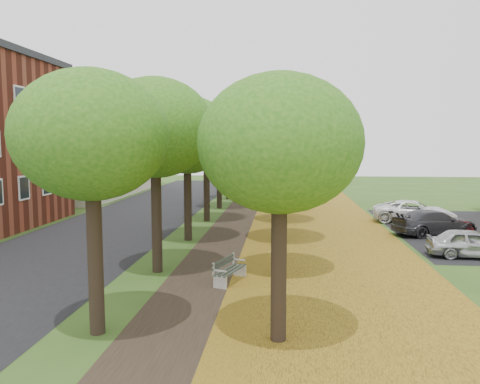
% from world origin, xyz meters
% --- Properties ---
extents(ground, '(120.00, 120.00, 0.00)m').
position_xyz_m(ground, '(0.00, 0.00, 0.00)').
color(ground, '#2D4C19').
rests_on(ground, ground).
extents(street_asphalt, '(8.00, 70.00, 0.01)m').
position_xyz_m(street_asphalt, '(-7.50, 15.00, 0.00)').
color(street_asphalt, black).
rests_on(street_asphalt, ground).
extents(footpath, '(3.20, 70.00, 0.01)m').
position_xyz_m(footpath, '(0.00, 15.00, 0.00)').
color(footpath, black).
rests_on(footpath, ground).
extents(leaf_verge, '(7.50, 70.00, 0.01)m').
position_xyz_m(leaf_verge, '(5.00, 15.00, 0.01)').
color(leaf_verge, '#AA871F').
rests_on(leaf_verge, ground).
extents(parking_lot, '(9.00, 16.00, 0.01)m').
position_xyz_m(parking_lot, '(13.50, 16.00, 0.00)').
color(parking_lot, black).
rests_on(parking_lot, ground).
extents(tree_row_west, '(4.37, 34.37, 7.07)m').
position_xyz_m(tree_row_west, '(-2.20, 15.00, 5.19)').
color(tree_row_west, black).
rests_on(tree_row_west, ground).
extents(tree_row_east, '(4.37, 34.37, 7.07)m').
position_xyz_m(tree_row_east, '(2.60, 15.00, 5.19)').
color(tree_row_east, black).
rests_on(tree_row_east, ground).
extents(building_cream, '(10.30, 20.30, 10.40)m').
position_xyz_m(building_cream, '(-17.00, 33.00, 5.21)').
color(building_cream, beige).
rests_on(building_cream, ground).
extents(bench, '(1.08, 1.89, 0.86)m').
position_xyz_m(bench, '(0.76, 4.87, 0.45)').
color(bench, '#273128').
rests_on(bench, ground).
extents(car_silver, '(3.84, 1.81, 1.27)m').
position_xyz_m(car_silver, '(11.00, 9.52, 0.63)').
color(car_silver, '#ACACB1').
rests_on(car_silver, ground).
extents(car_red, '(3.97, 1.78, 1.26)m').
position_xyz_m(car_red, '(11.00, 14.73, 0.63)').
color(car_red, maroon).
rests_on(car_red, ground).
extents(car_grey, '(5.09, 3.32, 1.37)m').
position_xyz_m(car_grey, '(11.00, 14.61, 0.68)').
color(car_grey, '#35353A').
rests_on(car_grey, ground).
extents(car_white, '(5.39, 3.30, 1.40)m').
position_xyz_m(car_white, '(11.00, 18.59, 0.70)').
color(car_white, white).
rests_on(car_white, ground).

